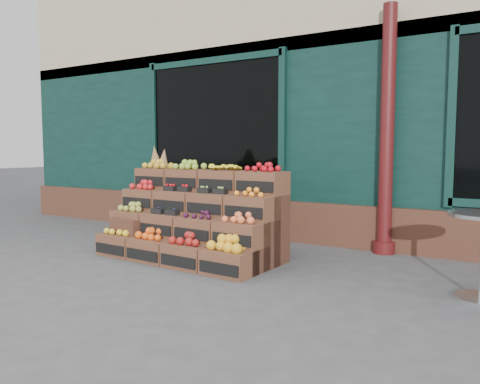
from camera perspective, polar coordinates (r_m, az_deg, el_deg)
The scene contains 5 objects.
ground at distance 5.13m, azimuth -2.20°, elevation -10.21°, with size 60.00×60.00×0.00m, color #49494C.
shop_facade at distance 9.69m, azimuth 15.06°, elevation 11.14°, with size 12.00×6.24×4.80m.
crate_display at distance 5.97m, azimuth -5.57°, elevation -3.75°, with size 2.32×1.22×1.42m.
spare_crates at distance 6.29m, azimuth -13.05°, elevation -5.25°, with size 0.52×0.39×0.48m.
shopkeeper at distance 8.46m, azimuth -1.60°, elevation 2.26°, with size 0.68×0.45×1.86m, color #1C652D.
Camera 1 is at (2.74, -4.12, 1.36)m, focal length 35.00 mm.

